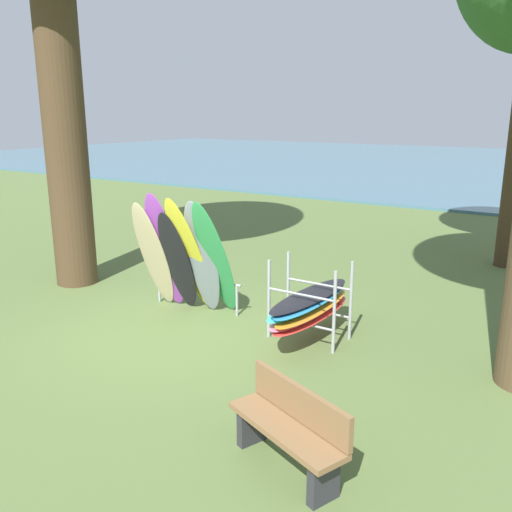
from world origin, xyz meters
TOP-DOWN VIEW (x-y plane):
  - ground_plane at (0.00, 0.00)m, footprint 80.00×80.00m
  - lake_water at (0.00, 31.41)m, footprint 80.00×36.00m
  - leaning_board_pile at (-0.33, 0.66)m, footprint 1.79×1.18m
  - board_storage_rack at (1.98, 0.89)m, footprint 1.15×2.13m
  - park_bench at (3.28, -2.08)m, footprint 1.45×0.90m

SIDE VIEW (x-z plane):
  - ground_plane at x=0.00m, z-range 0.00..0.00m
  - lake_water at x=0.00m, z-range 0.00..0.10m
  - park_bench at x=3.28m, z-range 0.03..0.88m
  - board_storage_rack at x=1.98m, z-range -0.07..1.18m
  - leaning_board_pile at x=-0.33m, z-range -0.06..2.11m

